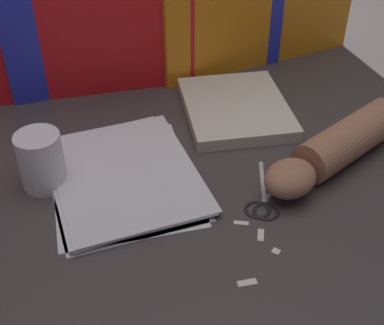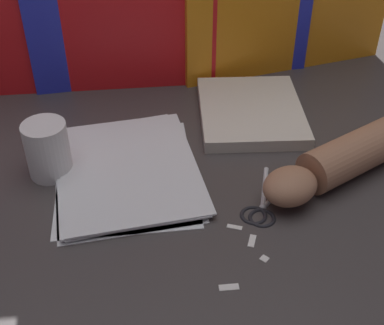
% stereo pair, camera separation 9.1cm
% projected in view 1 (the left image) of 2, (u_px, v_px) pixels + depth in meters
% --- Properties ---
extents(ground_plane, '(6.00, 6.00, 0.00)m').
position_uv_depth(ground_plane, '(205.00, 186.00, 0.95)').
color(ground_plane, '#3D3838').
extents(paper_stack, '(0.28, 0.34, 0.02)m').
position_uv_depth(paper_stack, '(122.00, 176.00, 0.96)').
color(paper_stack, white).
rests_on(paper_stack, ground_plane).
extents(book_closed, '(0.25, 0.29, 0.03)m').
position_uv_depth(book_closed, '(236.00, 108.00, 1.14)').
color(book_closed, silver).
rests_on(book_closed, ground_plane).
extents(scissors, '(0.14, 0.16, 0.01)m').
position_uv_depth(scissors, '(265.00, 198.00, 0.92)').
color(scissors, silver).
rests_on(scissors, ground_plane).
extents(hand_forearm, '(0.35, 0.21, 0.08)m').
position_uv_depth(hand_forearm, '(336.00, 148.00, 0.98)').
color(hand_forearm, '#A87556').
rests_on(hand_forearm, ground_plane).
extents(paper_scrap_near, '(0.02, 0.03, 0.00)m').
position_uv_depth(paper_scrap_near, '(261.00, 235.00, 0.86)').
color(paper_scrap_near, white).
rests_on(paper_scrap_near, ground_plane).
extents(paper_scrap_mid, '(0.02, 0.02, 0.00)m').
position_uv_depth(paper_scrap_mid, '(276.00, 251.00, 0.83)').
color(paper_scrap_mid, white).
rests_on(paper_scrap_mid, ground_plane).
extents(paper_scrap_far, '(0.03, 0.02, 0.00)m').
position_uv_depth(paper_scrap_far, '(241.00, 223.00, 0.88)').
color(paper_scrap_far, white).
rests_on(paper_scrap_far, ground_plane).
extents(paper_scrap_side, '(0.03, 0.01, 0.00)m').
position_uv_depth(paper_scrap_side, '(247.00, 282.00, 0.78)').
color(paper_scrap_side, white).
rests_on(paper_scrap_side, ground_plane).
extents(mug, '(0.08, 0.08, 0.10)m').
position_uv_depth(mug, '(41.00, 161.00, 0.93)').
color(mug, white).
rests_on(mug, ground_plane).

